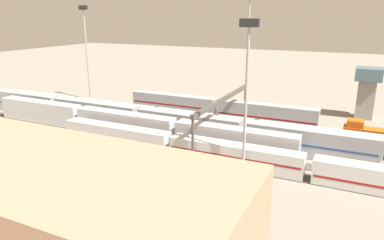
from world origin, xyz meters
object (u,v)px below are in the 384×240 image
object	(u,v)px
train_on_track_0	(217,109)
train_on_track_3	(139,118)
train_on_track_1	(369,136)
train_on_track_5	(234,155)
train_on_track_4	(125,124)
light_mast_0	(86,41)
light_mast_2	(248,43)
control_tower	(367,89)
light_mast_1	(247,78)
train_on_track_2	(192,121)
signal_gantry	(224,103)
maintenance_shed	(22,197)

from	to	relation	value
train_on_track_0	train_on_track_3	bearing A→B (deg)	49.73
train_on_track_0	train_on_track_1	xyz separation A→B (m)	(-33.39, 5.00, -0.45)
train_on_track_5	train_on_track_4	distance (m)	26.30
light_mast_0	light_mast_2	world-z (taller)	light_mast_2
light_mast_2	control_tower	xyz separation A→B (m)	(-26.08, -14.44, -11.16)
train_on_track_3	light_mast_1	distance (m)	33.54
train_on_track_2	control_tower	bearing A→B (deg)	-141.96
train_on_track_3	light_mast_0	bearing A→B (deg)	-31.35
light_mast_1	light_mast_2	bearing A→B (deg)	-73.17
light_mast_0	light_mast_1	xyz separation A→B (m)	(-57.53, 30.80, -1.71)
train_on_track_1	signal_gantry	distance (m)	28.71
train_on_track_2	maintenance_shed	distance (m)	44.42
train_on_track_1	train_on_track_3	bearing A→B (deg)	12.24
light_mast_0	light_mast_2	size ratio (longest dim) A/B	0.93
train_on_track_0	light_mast_1	world-z (taller)	light_mast_1
light_mast_0	train_on_track_3	bearing A→B (deg)	148.65
train_on_track_4	train_on_track_3	distance (m)	5.01
train_on_track_2	control_tower	world-z (taller)	control_tower
train_on_track_0	light_mast_2	xyz separation A→B (m)	(-6.23, -2.41, 15.90)
light_mast_0	control_tower	size ratio (longest dim) A/B	2.18
light_mast_0	train_on_track_5	bearing A→B (deg)	153.08
signal_gantry	maintenance_shed	xyz separation A→B (m)	(8.24, 41.81, -2.42)
maintenance_shed	control_tower	size ratio (longest dim) A/B	4.12
train_on_track_0	maintenance_shed	world-z (taller)	maintenance_shed
control_tower	train_on_track_4	bearing A→B (deg)	39.16
train_on_track_4	maintenance_shed	size ratio (longest dim) A/B	1.39
train_on_track_2	train_on_track_1	xyz separation A→B (m)	(-35.41, -5.00, 0.09)
signal_gantry	light_mast_1	bearing A→B (deg)	120.84
light_mast_2	maintenance_shed	distance (m)	58.86
light_mast_1	train_on_track_4	bearing A→B (deg)	-15.52
train_on_track_4	light_mast_0	distance (m)	39.95
light_mast_1	control_tower	size ratio (longest dim) A/B	1.93
train_on_track_2	train_on_track_1	bearing A→B (deg)	-171.96
train_on_track_0	light_mast_1	distance (m)	34.40
train_on_track_4	control_tower	world-z (taller)	control_tower
maintenance_shed	train_on_track_5	bearing A→B (deg)	-116.95
train_on_track_0	control_tower	distance (m)	36.75
train_on_track_4	light_mast_2	xyz separation A→B (m)	(-19.17, -22.41, 15.89)
train_on_track_0	light_mast_0	world-z (taller)	light_mast_0
train_on_track_5	maintenance_shed	world-z (taller)	maintenance_shed
control_tower	train_on_track_0	bearing A→B (deg)	27.55
train_on_track_1	light_mast_0	xyz separation A→B (m)	(75.54, -7.93, 15.20)
train_on_track_1	signal_gantry	world-z (taller)	signal_gantry
signal_gantry	maintenance_shed	size ratio (longest dim) A/B	0.58
train_on_track_3	light_mast_2	xyz separation A→B (m)	(-18.94, -17.41, 15.91)
train_on_track_5	light_mast_2	world-z (taller)	light_mast_2
train_on_track_0	train_on_track_4	size ratio (longest dim) A/B	0.66
light_mast_1	signal_gantry	bearing A→B (deg)	-59.16
maintenance_shed	control_tower	xyz separation A→B (m)	(-34.33, -71.16, 2.22)
train_on_track_5	light_mast_0	bearing A→B (deg)	-26.92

